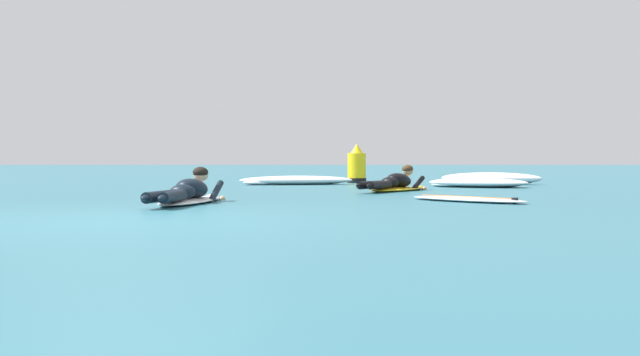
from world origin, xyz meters
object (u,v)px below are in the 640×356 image
object	(u,v)px
surfer_far	(396,184)
surfer_near	(188,193)
channel_marker_buoy	(357,167)
drifting_surfboard	(468,199)

from	to	relation	value
surfer_far	surfer_near	bearing A→B (deg)	-126.17
surfer_far	channel_marker_buoy	size ratio (longest dim) A/B	2.42
surfer_far	channel_marker_buoy	world-z (taller)	channel_marker_buoy
surfer_far	drifting_surfboard	bearing A→B (deg)	-77.34
surfer_far	drifting_surfboard	distance (m)	3.63
surfer_near	drifting_surfboard	distance (m)	3.90
surfer_near	surfer_far	world-z (taller)	same
surfer_near	channel_marker_buoy	distance (m)	9.46
drifting_surfboard	channel_marker_buoy	size ratio (longest dim) A/B	1.81
surfer_near	surfer_far	bearing A→B (deg)	53.83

